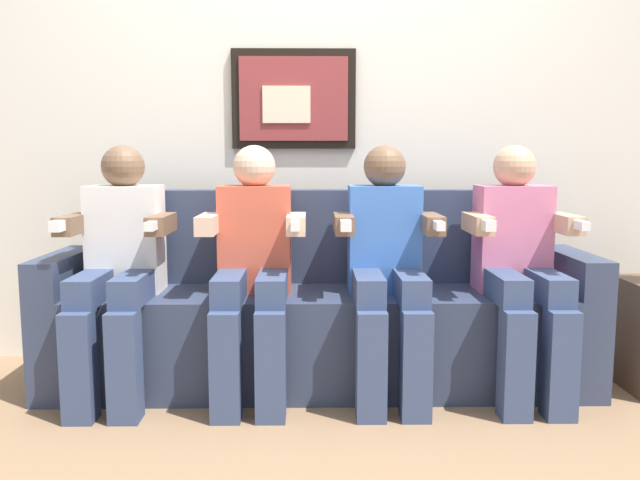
{
  "coord_description": "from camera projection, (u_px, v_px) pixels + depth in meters",
  "views": [
    {
      "loc": [
        -0.04,
        -2.62,
        1.06
      ],
      "look_at": [
        0.0,
        0.15,
        0.7
      ],
      "focal_mm": 36.13,
      "sensor_mm": 36.0,
      "label": 1
    }
  ],
  "objects": [
    {
      "name": "couch",
      "position": [
        319.0,
        317.0,
        3.02
      ],
      "size": [
        2.49,
        0.58,
        0.9
      ],
      "color": "#333D56",
      "rests_on": "ground_plane"
    },
    {
      "name": "ground_plane",
      "position": [
        320.0,
        408.0,
        2.73
      ],
      "size": [
        6.35,
        6.35,
        0.0
      ],
      "primitive_type": "plane",
      "color": "#8C6B4C"
    },
    {
      "name": "person_right_center",
      "position": [
        387.0,
        261.0,
        2.81
      ],
      "size": [
        0.46,
        0.56,
        1.11
      ],
      "color": "#3F72CC",
      "rests_on": "ground_plane"
    },
    {
      "name": "person_rightmost",
      "position": [
        520.0,
        261.0,
        2.82
      ],
      "size": [
        0.46,
        0.56,
        1.11
      ],
      "color": "pink",
      "rests_on": "ground_plane"
    },
    {
      "name": "person_leftmost",
      "position": [
        119.0,
        262.0,
        2.8
      ],
      "size": [
        0.46,
        0.56,
        1.11
      ],
      "color": "white",
      "rests_on": "ground_plane"
    },
    {
      "name": "person_left_center",
      "position": [
        253.0,
        261.0,
        2.81
      ],
      "size": [
        0.46,
        0.56,
        1.11
      ],
      "color": "#D8593F",
      "rests_on": "ground_plane"
    },
    {
      "name": "back_wall_assembly",
      "position": [
        318.0,
        109.0,
        3.32
      ],
      "size": [
        4.89,
        0.1,
        2.6
      ],
      "color": "silver",
      "rests_on": "ground_plane"
    }
  ]
}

